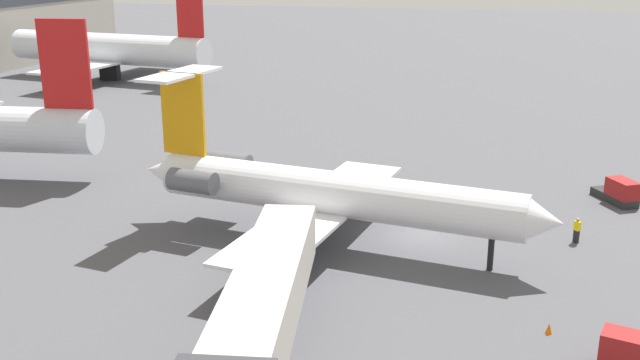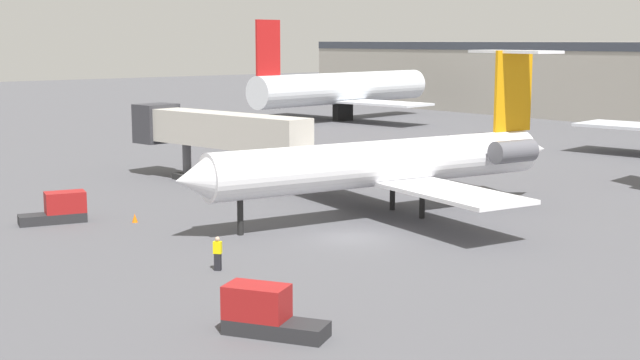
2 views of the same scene
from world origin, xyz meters
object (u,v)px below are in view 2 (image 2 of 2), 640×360
(regional_jet, at_px, (393,161))
(parked_airliner_west_end, at_px, (342,89))
(traffic_cone_near, at_px, (135,218))
(baggage_tug_trailing, at_px, (60,209))
(baggage_tug_lead, at_px, (265,313))
(jet_bridge, at_px, (209,129))
(ground_crew_marshaller, at_px, (218,253))

(regional_jet, height_order, parked_airliner_west_end, parked_airliner_west_end)
(traffic_cone_near, bearing_deg, baggage_tug_trailing, -129.84)
(baggage_tug_lead, relative_size, parked_airliner_west_end, 0.13)
(jet_bridge, distance_m, baggage_tug_lead, 36.29)
(jet_bridge, bearing_deg, traffic_cone_near, -50.18)
(traffic_cone_near, bearing_deg, parked_airliner_west_end, 128.16)
(regional_jet, distance_m, traffic_cone_near, 16.51)
(ground_crew_marshaller, xyz_separation_m, parked_airliner_west_end, (-55.93, 57.19, 3.59))
(parked_airliner_west_end, bearing_deg, jet_bridge, -52.31)
(regional_jet, bearing_deg, parked_airliner_west_end, 141.48)
(ground_crew_marshaller, bearing_deg, baggage_tug_trailing, -175.36)
(regional_jet, relative_size, baggage_tug_lead, 6.72)
(baggage_tug_lead, bearing_deg, ground_crew_marshaller, 157.55)
(jet_bridge, relative_size, baggage_tug_trailing, 4.22)
(baggage_tug_trailing, relative_size, traffic_cone_near, 7.69)
(baggage_tug_trailing, bearing_deg, traffic_cone_near, 50.16)
(baggage_tug_lead, xyz_separation_m, parked_airliner_west_end, (-64.89, 60.90, 3.61))
(baggage_tug_lead, distance_m, traffic_cone_near, 22.55)
(regional_jet, xyz_separation_m, parked_airliner_west_end, (-51.86, 41.28, 0.89))
(parked_airliner_west_end, bearing_deg, ground_crew_marshaller, -45.64)
(jet_bridge, xyz_separation_m, baggage_tug_lead, (31.51, -17.68, -3.40))
(baggage_tug_trailing, relative_size, parked_airliner_west_end, 0.13)
(ground_crew_marshaller, distance_m, baggage_tug_lead, 9.70)
(baggage_tug_trailing, distance_m, traffic_cone_near, 4.65)
(traffic_cone_near, bearing_deg, jet_bridge, 129.82)
(jet_bridge, height_order, ground_crew_marshaller, jet_bridge)
(jet_bridge, bearing_deg, baggage_tug_lead, -29.30)
(jet_bridge, xyz_separation_m, parked_airliner_west_end, (-33.39, 43.21, 0.21))
(ground_crew_marshaller, distance_m, traffic_cone_near, 12.99)
(regional_jet, height_order, baggage_tug_lead, regional_jet)
(jet_bridge, distance_m, baggage_tug_trailing, 17.05)
(regional_jet, height_order, traffic_cone_near, regional_jet)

